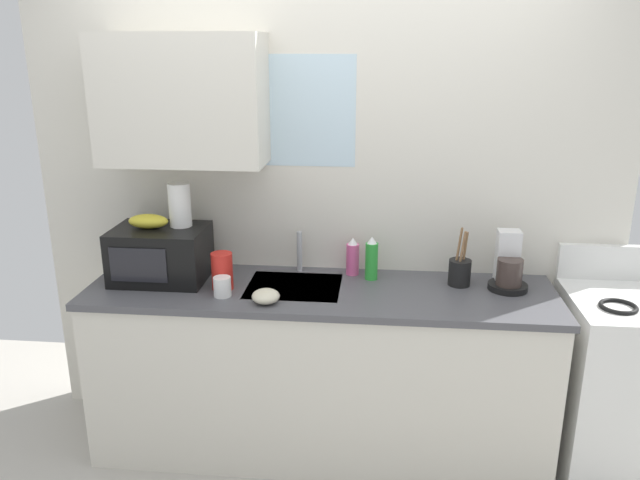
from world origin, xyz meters
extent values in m
cube|color=silver|center=(0.00, 0.35, 1.25)|extent=(3.07, 0.10, 2.50)
cube|color=silver|center=(-0.68, 0.14, 1.79)|extent=(0.80, 0.32, 0.62)
cube|color=silver|center=(-0.13, 0.31, 1.73)|extent=(0.56, 0.02, 0.55)
cube|color=silver|center=(0.00, 0.00, 0.43)|extent=(2.27, 0.60, 0.86)
cube|color=#4C4C51|center=(0.00, 0.00, 0.88)|extent=(2.30, 0.63, 0.03)
cube|color=#9EA0A5|center=(-0.13, 0.02, 0.83)|extent=(0.46, 0.38, 0.14)
cylinder|color=#B2B5BA|center=(-0.13, 0.24, 1.01)|extent=(0.03, 0.03, 0.22)
cube|color=white|center=(1.49, 0.00, 0.45)|extent=(0.60, 0.60, 0.90)
torus|color=black|center=(1.37, -0.10, 0.91)|extent=(0.17, 0.17, 0.02)
cube|color=white|center=(1.49, 0.28, 0.99)|extent=(0.60, 0.04, 0.18)
cube|color=black|center=(-0.81, 0.05, 1.04)|extent=(0.46, 0.34, 0.27)
cube|color=black|center=(-0.86, -0.12, 1.04)|extent=(0.28, 0.01, 0.17)
ellipsoid|color=gold|center=(-0.86, 0.05, 1.20)|extent=(0.20, 0.11, 0.07)
cylinder|color=white|center=(-0.71, 0.10, 1.28)|extent=(0.11, 0.11, 0.22)
cylinder|color=black|center=(0.91, 0.08, 0.92)|extent=(0.19, 0.19, 0.03)
cylinder|color=#3F332D|center=(0.91, 0.07, 1.00)|extent=(0.12, 0.12, 0.13)
cube|color=silver|center=(0.91, 0.15, 1.05)|extent=(0.11, 0.09, 0.26)
cylinder|color=#E55999|center=(0.15, 0.22, 0.98)|extent=(0.07, 0.07, 0.16)
cone|color=white|center=(0.15, 0.22, 1.08)|extent=(0.05, 0.05, 0.04)
cylinder|color=green|center=(0.25, 0.16, 1.00)|extent=(0.06, 0.06, 0.19)
cone|color=white|center=(0.25, 0.16, 1.11)|extent=(0.05, 0.05, 0.04)
cylinder|color=red|center=(-0.47, -0.05, 0.99)|extent=(0.10, 0.10, 0.18)
cylinder|color=white|center=(-0.45, -0.14, 0.95)|extent=(0.08, 0.08, 0.09)
cylinder|color=black|center=(0.68, 0.12, 0.97)|extent=(0.11, 0.11, 0.13)
cylinder|color=olive|center=(0.67, 0.12, 1.07)|extent=(0.04, 0.01, 0.26)
cylinder|color=olive|center=(0.70, 0.13, 1.06)|extent=(0.03, 0.03, 0.24)
cylinder|color=olive|center=(0.68, 0.10, 1.06)|extent=(0.04, 0.03, 0.25)
ellipsoid|color=beige|center=(-0.23, -0.20, 0.93)|extent=(0.13, 0.13, 0.06)
camera|label=1|loc=(0.29, -2.83, 2.05)|focal=35.03mm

